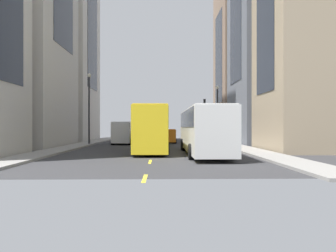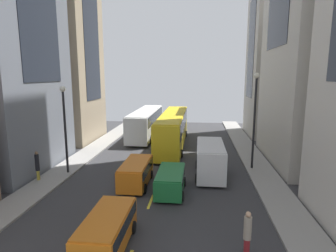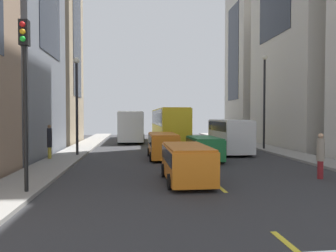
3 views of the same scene
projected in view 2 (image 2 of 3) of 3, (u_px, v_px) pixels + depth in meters
ground_plane at (167, 159)px, 26.48m from camera, size 42.33×42.33×0.00m
sidewalk_west at (84, 156)px, 27.30m from camera, size 2.28×44.00×0.15m
sidewalk_east at (255, 161)px, 25.63m from camera, size 2.28×44.00×0.15m
lane_stripe_2 at (151, 202)px, 17.67m from camera, size 0.16×2.00×0.01m
lane_stripe_3 at (163, 170)px, 23.54m from camera, size 0.16×2.00×0.01m
lane_stripe_4 at (170, 151)px, 29.41m from camera, size 0.16×2.00×0.01m
lane_stripe_5 at (175, 138)px, 35.28m from camera, size 0.16×2.00×0.01m
lane_stripe_6 at (178, 129)px, 41.15m from camera, size 0.16×2.00×0.01m
lane_stripe_7 at (181, 122)px, 47.02m from camera, size 0.16×2.00×0.01m
building_west_2 at (51, 48)px, 32.86m from camera, size 9.95×8.12×21.76m
building_east_2 at (291, 49)px, 35.24m from camera, size 9.78×7.64×21.97m
city_bus_white at (146, 121)px, 36.22m from camera, size 2.80×12.87×3.35m
streetcar_yellow at (173, 127)px, 31.40m from camera, size 2.70×14.83×3.59m
delivery_van_white at (210, 157)px, 21.90m from camera, size 2.25×5.38×2.58m
car_orange_0 at (107, 229)px, 12.78m from camera, size 1.95×4.29×1.60m
car_green_1 at (170, 180)px, 18.94m from camera, size 1.91×4.02×1.51m
car_orange_2 at (136, 171)px, 20.23m from camera, size 1.93×4.38×1.70m
pedestrian_crossing_mid at (37, 165)px, 20.73m from camera, size 0.30×0.30×2.16m
pedestrian_crossing_near at (247, 233)px, 12.17m from camera, size 0.34×0.34×2.08m
streetlamp_near at (255, 112)px, 22.83m from camera, size 0.44×0.44×7.80m
streetlamp_far at (65, 120)px, 21.84m from camera, size 0.44×0.44×6.80m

